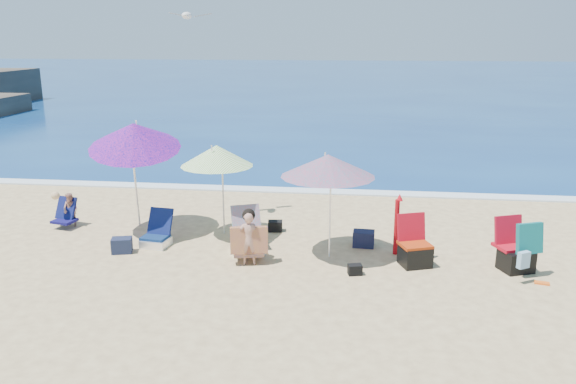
# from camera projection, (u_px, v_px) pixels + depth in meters

# --- Properties ---
(ground) EXTENTS (120.00, 120.00, 0.00)m
(ground) POSITION_uv_depth(u_px,v_px,m) (298.00, 269.00, 9.92)
(ground) COLOR #D8BC84
(ground) RESTS_ON ground
(sea) EXTENTS (120.00, 80.00, 0.12)m
(sea) POSITION_uv_depth(u_px,v_px,m) (350.00, 80.00, 53.03)
(sea) COLOR navy
(sea) RESTS_ON ground
(foam) EXTENTS (120.00, 0.50, 0.04)m
(foam) POSITION_uv_depth(u_px,v_px,m) (319.00, 191.00, 14.80)
(foam) COLOR white
(foam) RESTS_ON ground
(umbrella_turquoise) EXTENTS (1.99, 1.99, 1.91)m
(umbrella_turquoise) POSITION_uv_depth(u_px,v_px,m) (328.00, 166.00, 10.10)
(umbrella_turquoise) COLOR white
(umbrella_turquoise) RESTS_ON ground
(umbrella_striped) EXTENTS (1.84, 1.84, 1.88)m
(umbrella_striped) POSITION_uv_depth(u_px,v_px,m) (217.00, 156.00, 11.14)
(umbrella_striped) COLOR silver
(umbrella_striped) RESTS_ON ground
(umbrella_blue) EXTENTS (2.24, 2.29, 2.44)m
(umbrella_blue) POSITION_uv_depth(u_px,v_px,m) (134.00, 136.00, 11.23)
(umbrella_blue) COLOR white
(umbrella_blue) RESTS_ON ground
(furled_umbrella) EXTENTS (0.14, 0.13, 1.14)m
(furled_umbrella) POSITION_uv_depth(u_px,v_px,m) (397.00, 221.00, 10.47)
(furled_umbrella) COLOR #9F0B12
(furled_umbrella) RESTS_ON ground
(chair_navy) EXTENTS (0.55, 0.67, 0.67)m
(chair_navy) POSITION_uv_depth(u_px,v_px,m) (157.00, 236.00, 11.03)
(chair_navy) COLOR #0D254D
(chair_navy) RESTS_ON ground
(chair_rainbow) EXTENTS (0.76, 0.98, 0.78)m
(chair_rainbow) POSITION_uv_depth(u_px,v_px,m) (248.00, 239.00, 10.79)
(chair_rainbow) COLOR #CA474D
(chair_rainbow) RESTS_ON ground
(camp_chair_left) EXTENTS (0.64, 0.65, 0.88)m
(camp_chair_left) POSITION_uv_depth(u_px,v_px,m) (415.00, 251.00, 10.05)
(camp_chair_left) COLOR #AA300C
(camp_chair_left) RESTS_ON ground
(camp_chair_right) EXTENTS (0.72, 1.07, 0.94)m
(camp_chair_right) POSITION_uv_depth(u_px,v_px,m) (517.00, 252.00, 9.77)
(camp_chair_right) COLOR #B20C1C
(camp_chair_right) RESTS_ON ground
(person_center) EXTENTS (0.69, 0.57, 0.95)m
(person_center) POSITION_uv_depth(u_px,v_px,m) (249.00, 239.00, 10.06)
(person_center) COLOR tan
(person_center) RESTS_ON ground
(person_left) EXTENTS (0.55, 0.56, 0.79)m
(person_left) POSITION_uv_depth(u_px,v_px,m) (69.00, 210.00, 12.07)
(person_left) COLOR tan
(person_left) RESTS_ON ground
(bag_navy_a) EXTENTS (0.41, 0.34, 0.28)m
(bag_navy_a) POSITION_uv_depth(u_px,v_px,m) (122.00, 245.00, 10.67)
(bag_navy_a) COLOR #1A2139
(bag_navy_a) RESTS_ON ground
(bag_black_a) EXTENTS (0.31, 0.25, 0.21)m
(bag_black_a) POSITION_uv_depth(u_px,v_px,m) (275.00, 226.00, 11.85)
(bag_black_a) COLOR black
(bag_black_a) RESTS_ON ground
(bag_navy_b) EXTENTS (0.42, 0.32, 0.30)m
(bag_navy_b) POSITION_uv_depth(u_px,v_px,m) (364.00, 239.00, 10.98)
(bag_navy_b) COLOR #171A34
(bag_navy_b) RESTS_ON ground
(bag_black_b) EXTENTS (0.26, 0.21, 0.18)m
(bag_black_b) POSITION_uv_depth(u_px,v_px,m) (355.00, 270.00, 9.69)
(bag_black_b) COLOR black
(bag_black_b) RESTS_ON ground
(orange_item) EXTENTS (0.25, 0.15, 0.03)m
(orange_item) POSITION_uv_depth(u_px,v_px,m) (542.00, 283.00, 9.34)
(orange_item) COLOR orange
(orange_item) RESTS_ON ground
(seagull) EXTENTS (0.79, 0.67, 0.14)m
(seagull) POSITION_uv_depth(u_px,v_px,m) (187.00, 16.00, 11.50)
(seagull) COLOR silver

